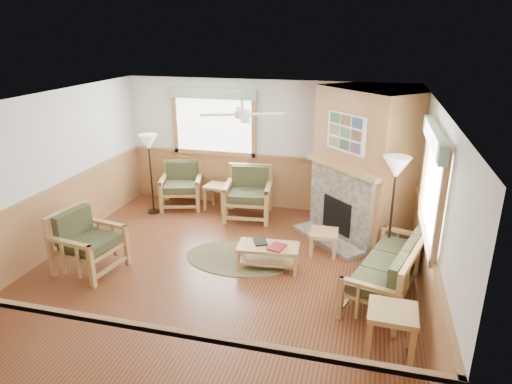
% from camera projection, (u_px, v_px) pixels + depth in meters
% --- Properties ---
extents(floor, '(6.00, 6.00, 0.01)m').
position_uv_depth(floor, '(221.00, 272.00, 7.25)').
color(floor, brown).
rests_on(floor, ground).
extents(ceiling, '(6.00, 6.00, 0.01)m').
position_uv_depth(ceiling, '(216.00, 101.00, 6.34)').
color(ceiling, white).
rests_on(ceiling, floor).
extents(wall_back, '(6.00, 0.02, 2.70)m').
position_uv_depth(wall_back, '(265.00, 145.00, 9.53)').
color(wall_back, silver).
rests_on(wall_back, floor).
extents(wall_front, '(6.00, 0.02, 2.70)m').
position_uv_depth(wall_front, '(109.00, 303.00, 4.06)').
color(wall_front, silver).
rests_on(wall_front, floor).
extents(wall_left, '(0.02, 6.00, 2.70)m').
position_uv_depth(wall_left, '(46.00, 177.00, 7.50)').
color(wall_left, silver).
rests_on(wall_left, floor).
extents(wall_right, '(0.02, 6.00, 2.70)m').
position_uv_depth(wall_right, '(431.00, 211.00, 6.09)').
color(wall_right, silver).
rests_on(wall_right, floor).
extents(wainscot, '(6.00, 6.00, 1.10)m').
position_uv_depth(wainscot, '(220.00, 241.00, 7.07)').
color(wainscot, '#A27242').
rests_on(wainscot, floor).
extents(fireplace, '(3.11, 3.11, 2.70)m').
position_uv_depth(fireplace, '(364.00, 165.00, 8.18)').
color(fireplace, '#A27242').
rests_on(fireplace, floor).
extents(window_back, '(1.90, 0.16, 1.50)m').
position_uv_depth(window_back, '(213.00, 87.00, 9.35)').
color(window_back, white).
rests_on(window_back, wall_back).
extents(window_right, '(0.16, 1.90, 1.50)m').
position_uv_depth(window_right, '(442.00, 127.00, 5.52)').
color(window_right, white).
rests_on(window_right, wall_right).
extents(ceiling_fan, '(1.59, 1.59, 0.36)m').
position_uv_depth(ceiling_fan, '(242.00, 102.00, 6.55)').
color(ceiling_fan, white).
rests_on(ceiling_fan, ceiling).
extents(sofa, '(2.10, 1.33, 0.90)m').
position_uv_depth(sofa, '(389.00, 266.00, 6.53)').
color(sofa, tan).
rests_on(sofa, floor).
extents(armchair_back_left, '(1.03, 1.03, 0.94)m').
position_uv_depth(armchair_back_left, '(181.00, 185.00, 9.81)').
color(armchair_back_left, tan).
rests_on(armchair_back_left, floor).
extents(armchair_back_right, '(1.01, 1.01, 1.02)m').
position_uv_depth(armchair_back_right, '(248.00, 194.00, 9.20)').
color(armchair_back_right, tan).
rests_on(armchair_back_right, floor).
extents(armchair_left, '(1.01, 1.01, 0.98)m').
position_uv_depth(armchair_left, '(89.00, 242.00, 7.17)').
color(armchair_left, tan).
rests_on(armchair_left, floor).
extents(coffee_table, '(1.01, 0.57, 0.39)m').
position_uv_depth(coffee_table, '(268.00, 256.00, 7.34)').
color(coffee_table, tan).
rests_on(coffee_table, floor).
extents(end_table_chairs, '(0.55, 0.53, 0.55)m').
position_uv_depth(end_table_chairs, '(218.00, 197.00, 9.70)').
color(end_table_chairs, tan).
rests_on(end_table_chairs, floor).
extents(end_table_sofa, '(0.58, 0.56, 0.62)m').
position_uv_depth(end_table_sofa, '(390.00, 333.00, 5.31)').
color(end_table_sofa, tan).
rests_on(end_table_sofa, floor).
extents(footstool, '(0.48, 0.48, 0.40)m').
position_uv_depth(footstool, '(324.00, 242.00, 7.81)').
color(footstool, tan).
rests_on(footstool, floor).
extents(braided_rug, '(2.33, 2.33, 0.01)m').
position_uv_depth(braided_rug, '(239.00, 258.00, 7.69)').
color(braided_rug, brown).
rests_on(braided_rug, floor).
extents(floor_lamp_left, '(0.40, 0.40, 1.68)m').
position_uv_depth(floor_lamp_left, '(151.00, 174.00, 9.34)').
color(floor_lamp_left, black).
rests_on(floor_lamp_left, floor).
extents(floor_lamp_right, '(0.50, 0.50, 1.85)m').
position_uv_depth(floor_lamp_right, '(392.00, 213.00, 7.14)').
color(floor_lamp_right, black).
rests_on(floor_lamp_right, floor).
extents(book_red, '(0.29, 0.35, 0.03)m').
position_uv_depth(book_red, '(277.00, 246.00, 7.18)').
color(book_red, maroon).
rests_on(book_red, coffee_table).
extents(book_dark, '(0.29, 0.33, 0.03)m').
position_uv_depth(book_dark, '(260.00, 241.00, 7.37)').
color(book_dark, black).
rests_on(book_dark, coffee_table).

